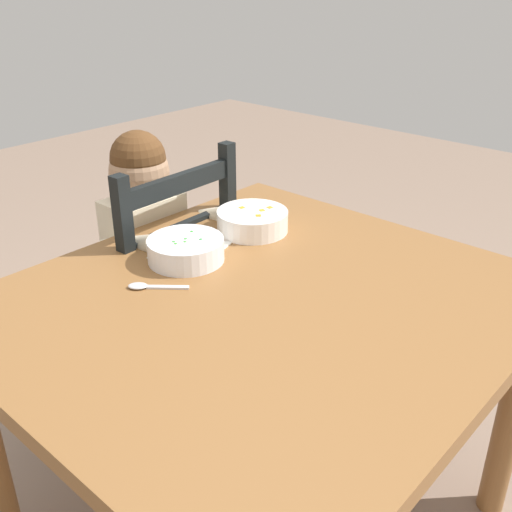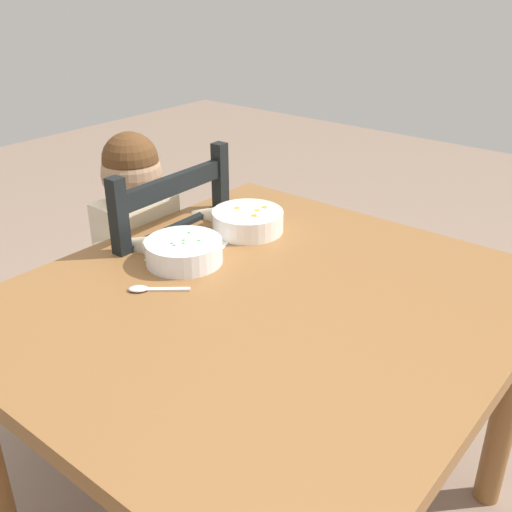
# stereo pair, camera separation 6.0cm
# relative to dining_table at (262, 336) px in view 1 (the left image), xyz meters

# --- Properties ---
(dining_table) EXTENTS (1.11, 1.01, 0.72)m
(dining_table) POSITION_rel_dining_table_xyz_m (0.00, 0.00, 0.00)
(dining_table) COLOR brown
(dining_table) RESTS_ON ground
(dining_chair) EXTENTS (0.43, 0.43, 0.91)m
(dining_chair) POSITION_rel_dining_table_xyz_m (0.13, 0.56, -0.17)
(dining_chair) COLOR black
(dining_chair) RESTS_ON ground
(child_figure) EXTENTS (0.32, 0.31, 0.96)m
(child_figure) POSITION_rel_dining_table_xyz_m (0.13, 0.55, 0.02)
(child_figure) COLOR beige
(child_figure) RESTS_ON ground
(bowl_of_peas) EXTENTS (0.19, 0.19, 0.06)m
(bowl_of_peas) POSITION_rel_dining_table_xyz_m (0.01, 0.26, 0.13)
(bowl_of_peas) COLOR white
(bowl_of_peas) RESTS_ON dining_table
(bowl_of_carrots) EXTENTS (0.19, 0.19, 0.06)m
(bowl_of_carrots) POSITION_rel_dining_table_xyz_m (0.25, 0.26, 0.13)
(bowl_of_carrots) COLOR white
(bowl_of_carrots) RESTS_ON dining_table
(spoon) EXTENTS (0.10, 0.12, 0.01)m
(spoon) POSITION_rel_dining_table_xyz_m (-0.14, 0.22, 0.11)
(spoon) COLOR silver
(spoon) RESTS_ON dining_table
(paper_napkin) EXTENTS (0.21, 0.19, 0.00)m
(paper_napkin) POSITION_rel_dining_table_xyz_m (0.05, 0.29, 0.10)
(paper_napkin) COLOR white
(paper_napkin) RESTS_ON dining_table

